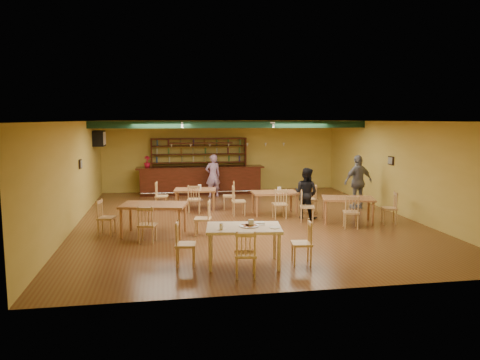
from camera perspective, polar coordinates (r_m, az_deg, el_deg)
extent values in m
plane|color=brown|center=(14.16, 0.74, -4.93)|extent=(12.00, 12.00, 0.00)
cube|color=black|center=(16.59, -1.00, 6.89)|extent=(10.00, 0.30, 0.25)
cube|color=white|center=(17.02, -7.35, 7.09)|extent=(0.05, 2.50, 0.05)
cube|color=white|center=(17.44, 3.29, 7.15)|extent=(0.05, 2.50, 0.05)
cube|color=white|center=(17.97, -17.07, 4.96)|extent=(0.34, 0.70, 0.48)
cube|color=black|center=(14.87, -19.19, 1.89)|extent=(0.04, 0.34, 0.28)
cube|color=black|center=(16.01, 18.21, 2.30)|extent=(0.04, 0.34, 0.28)
cube|color=#32160A|center=(18.98, -4.91, -0.03)|extent=(5.18, 0.85, 1.13)
cube|color=#32160A|center=(19.54, -5.08, 1.88)|extent=(4.01, 0.40, 2.28)
imported|color=#B41027|center=(18.84, -11.44, 2.23)|extent=(0.33, 0.33, 0.47)
cube|color=#9A5E36|center=(15.79, -5.55, -2.37)|extent=(1.50, 1.02, 0.70)
cube|color=#9A5E36|center=(14.98, 4.30, -2.84)|extent=(1.47, 0.90, 0.73)
cube|color=#9A5E36|center=(12.43, -10.59, -4.84)|extent=(1.85, 1.34, 0.84)
cube|color=#9A5E36|center=(14.08, 13.21, -3.64)|extent=(1.69, 1.27, 0.75)
cube|color=#CCAF89|center=(9.77, 0.47, -8.16)|extent=(1.67, 1.19, 0.83)
cylinder|color=silver|center=(9.68, 1.12, -5.72)|extent=(0.53, 0.53, 0.01)
cylinder|color=#EAE5C6|center=(9.42, -2.34, -5.81)|extent=(0.08, 0.08, 0.11)
cube|color=white|center=(9.94, 2.46, -5.32)|extent=(0.20, 0.15, 0.03)
cube|color=silver|center=(9.76, 2.02, -5.55)|extent=(0.33, 0.15, 0.00)
cylinder|color=white|center=(9.57, 4.31, -5.90)|extent=(0.25, 0.25, 0.01)
imported|color=#9B52B2|center=(18.17, -3.37, 0.54)|extent=(0.70, 0.55, 1.69)
imported|color=black|center=(14.36, 8.19, -1.62)|extent=(0.96, 0.97, 1.58)
imported|color=gray|center=(16.27, 14.45, -0.23)|extent=(1.15, 0.65, 1.85)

